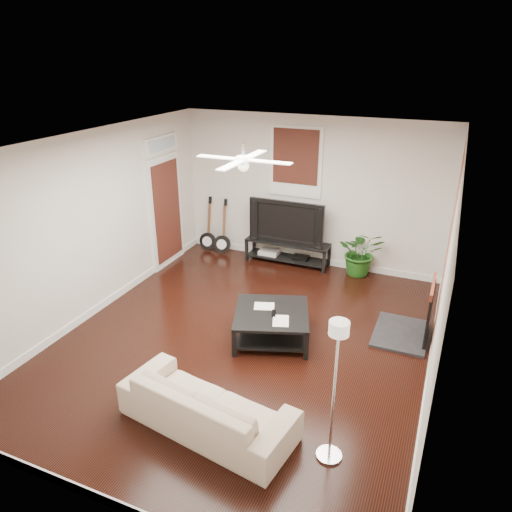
{
  "coord_description": "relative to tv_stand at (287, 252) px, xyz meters",
  "views": [
    {
      "loc": [
        2.42,
        -5.32,
        3.84
      ],
      "look_at": [
        0.0,
        0.4,
        1.15
      ],
      "focal_mm": 33.52,
      "sensor_mm": 36.0,
      "label": 1
    }
  ],
  "objects": [
    {
      "name": "potted_plant",
      "position": [
        1.41,
        0.04,
        0.22
      ],
      "size": [
        0.93,
        0.85,
        0.89
      ],
      "primitive_type": "imported",
      "rotation": [
        0.0,
        0.0,
        0.21
      ],
      "color": "#1E5217",
      "rests_on": "floor"
    },
    {
      "name": "guitar_left",
      "position": [
        -1.74,
        -0.03,
        0.34
      ],
      "size": [
        0.37,
        0.28,
        1.13
      ],
      "primitive_type": null,
      "rotation": [
        0.0,
        0.0,
        0.1
      ],
      "color": "black",
      "rests_on": "floor"
    },
    {
      "name": "brick_accent",
      "position": [
        2.83,
        -1.78,
        1.17
      ],
      "size": [
        0.02,
        2.2,
        2.8
      ],
      "primitive_type": "cube",
      "color": "#A44C34",
      "rests_on": "floor"
    },
    {
      "name": "floor_lamp",
      "position": [
        2.02,
        -4.42,
        0.58
      ],
      "size": [
        0.31,
        0.31,
        1.61
      ],
      "primitive_type": null,
      "rotation": [
        0.0,
        0.0,
        -0.16
      ],
      "color": "silver",
      "rests_on": "floor"
    },
    {
      "name": "fireplace",
      "position": [
        2.54,
        -1.78,
        0.23
      ],
      "size": [
        0.8,
        1.1,
        0.92
      ],
      "primitive_type": "cube",
      "color": "black",
      "rests_on": "floor"
    },
    {
      "name": "guitar_right",
      "position": [
        -1.39,
        -0.06,
        0.34
      ],
      "size": [
        0.39,
        0.31,
        1.13
      ],
      "primitive_type": null,
      "rotation": [
        0.0,
        0.0,
        0.2
      ],
      "color": "black",
      "rests_on": "floor"
    },
    {
      "name": "ceiling_fan",
      "position": [
        0.34,
        -2.78,
        2.37
      ],
      "size": [
        1.24,
        1.24,
        0.32
      ],
      "primitive_type": null,
      "color": "white",
      "rests_on": "ceiling"
    },
    {
      "name": "tv_stand",
      "position": [
        0.0,
        0.0,
        0.0
      ],
      "size": [
        1.62,
        0.43,
        0.45
      ],
      "primitive_type": "cube",
      "color": "black",
      "rests_on": "floor"
    },
    {
      "name": "door_left",
      "position": [
        -2.12,
        -0.88,
        1.02
      ],
      "size": [
        0.08,
        1.0,
        2.5
      ],
      "primitive_type": "cube",
      "color": "white",
      "rests_on": "wall_left"
    },
    {
      "name": "window_back",
      "position": [
        0.04,
        0.19,
        1.72
      ],
      "size": [
        1.0,
        0.06,
        1.3
      ],
      "primitive_type": "cube",
      "color": "#34150E",
      "rests_on": "wall_back"
    },
    {
      "name": "sofa",
      "position": [
        0.67,
        -4.52,
        0.06
      ],
      "size": [
        2.07,
        1.08,
        0.58
      ],
      "primitive_type": "imported",
      "rotation": [
        0.0,
        0.0,
        2.98
      ],
      "color": "tan",
      "rests_on": "floor"
    },
    {
      "name": "tv",
      "position": [
        0.0,
        0.02,
        0.64
      ],
      "size": [
        1.45,
        0.19,
        0.84
      ],
      "primitive_type": "imported",
      "color": "black",
      "rests_on": "tv_stand"
    },
    {
      "name": "coffee_table",
      "position": [
        0.68,
        -2.6,
        -0.01
      ],
      "size": [
        1.31,
        1.31,
        0.43
      ],
      "primitive_type": "cube",
      "rotation": [
        0.0,
        0.0,
        0.34
      ],
      "color": "black",
      "rests_on": "floor"
    },
    {
      "name": "room",
      "position": [
        0.34,
        -2.78,
        1.17
      ],
      "size": [
        5.01,
        6.01,
        2.81
      ],
      "color": "black",
      "rests_on": "ground"
    }
  ]
}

